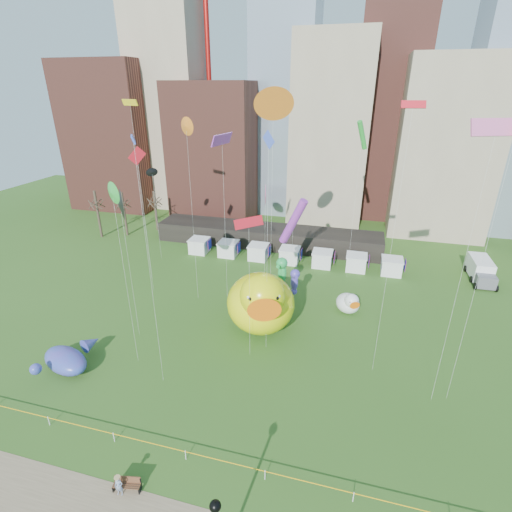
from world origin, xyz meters
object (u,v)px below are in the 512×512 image
(big_duck, at_px, (261,301))
(seahorse_purple, at_px, (294,280))
(box_truck, at_px, (481,270))
(seahorse_green, at_px, (282,270))
(small_duck, at_px, (349,303))
(whale_inflatable, at_px, (67,359))
(park_bench, at_px, (127,483))
(woman, at_px, (119,486))

(big_duck, xyz_separation_m, seahorse_purple, (2.64, 6.03, -0.08))
(seahorse_purple, bearing_deg, box_truck, 8.07)
(seahorse_green, distance_m, box_truck, 29.02)
(small_duck, height_order, box_truck, box_truck)
(big_duck, distance_m, small_duck, 11.40)
(box_truck, bearing_deg, whale_inflatable, -145.15)
(big_duck, height_order, whale_inflatable, big_duck)
(small_duck, bearing_deg, park_bench, -140.47)
(small_duck, xyz_separation_m, whale_inflatable, (-25.72, -17.38, -0.25))
(small_duck, distance_m, seahorse_purple, 7.02)
(whale_inflatable, xyz_separation_m, woman, (12.08, -9.86, -0.28))
(park_bench, xyz_separation_m, woman, (-0.28, -0.47, 0.28))
(park_bench, height_order, woman, woman)
(small_duck, relative_size, seahorse_purple, 0.83)
(big_duck, relative_size, whale_inflatable, 1.67)
(big_duck, bearing_deg, whale_inflatable, -163.89)
(seahorse_purple, height_order, woman, seahorse_purple)
(woman, bearing_deg, seahorse_green, 70.68)
(box_truck, distance_m, woman, 51.46)
(seahorse_green, relative_size, box_truck, 0.85)
(whale_inflatable, relative_size, park_bench, 3.49)
(small_duck, distance_m, woman, 30.47)
(seahorse_green, relative_size, seahorse_purple, 1.17)
(big_duck, xyz_separation_m, park_bench, (-4.06, -20.59, -3.13))
(small_duck, xyz_separation_m, seahorse_purple, (-6.65, -0.15, 2.24))
(seahorse_green, relative_size, woman, 3.72)
(seahorse_green, xyz_separation_m, box_truck, (25.92, 12.79, -2.64))
(seahorse_purple, height_order, whale_inflatable, seahorse_purple)
(whale_inflatable, bearing_deg, seahorse_green, 65.86)
(box_truck, bearing_deg, big_duck, -144.29)
(seahorse_green, bearing_deg, seahorse_purple, -16.57)
(small_duck, bearing_deg, seahorse_purple, 157.34)
(park_bench, bearing_deg, seahorse_green, 69.13)
(seahorse_green, height_order, park_bench, seahorse_green)
(whale_inflatable, height_order, park_bench, whale_inflatable)
(whale_inflatable, bearing_deg, seahorse_purple, 61.36)
(box_truck, bearing_deg, woman, -128.13)
(big_duck, xyz_separation_m, small_duck, (9.29, 6.18, -2.32))
(seahorse_purple, relative_size, park_bench, 2.58)
(park_bench, xyz_separation_m, box_truck, (30.86, 40.49, 0.97))
(whale_inflatable, relative_size, woman, 4.31)
(big_duck, xyz_separation_m, woman, (-4.35, -21.06, -2.84))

